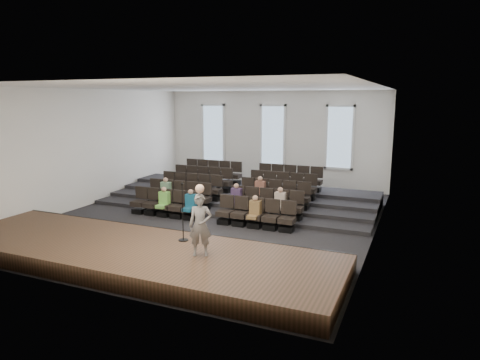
# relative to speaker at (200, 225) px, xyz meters

# --- Properties ---
(ground) EXTENTS (14.00, 14.00, 0.00)m
(ground) POSITION_rel_speaker_xyz_m (-2.09, 5.00, -1.33)
(ground) COLOR black
(ground) RESTS_ON ground
(ceiling) EXTENTS (12.00, 14.00, 0.02)m
(ceiling) POSITION_rel_speaker_xyz_m (-2.09, 5.00, 3.68)
(ceiling) COLOR white
(ceiling) RESTS_ON ground
(wall_back) EXTENTS (12.00, 0.04, 5.00)m
(wall_back) POSITION_rel_speaker_xyz_m (-2.09, 12.02, 1.17)
(wall_back) COLOR white
(wall_back) RESTS_ON ground
(wall_front) EXTENTS (12.00, 0.04, 5.00)m
(wall_front) POSITION_rel_speaker_xyz_m (-2.09, -2.02, 1.17)
(wall_front) COLOR white
(wall_front) RESTS_ON ground
(wall_left) EXTENTS (0.04, 14.00, 5.00)m
(wall_left) POSITION_rel_speaker_xyz_m (-8.11, 5.00, 1.17)
(wall_left) COLOR white
(wall_left) RESTS_ON ground
(wall_right) EXTENTS (0.04, 14.00, 5.00)m
(wall_right) POSITION_rel_speaker_xyz_m (3.93, 5.00, 1.17)
(wall_right) COLOR white
(wall_right) RESTS_ON ground
(stage) EXTENTS (11.80, 3.60, 0.50)m
(stage) POSITION_rel_speaker_xyz_m (-2.09, -0.10, -1.08)
(stage) COLOR #482D1F
(stage) RESTS_ON ground
(stage_lip) EXTENTS (11.80, 0.06, 0.52)m
(stage_lip) POSITION_rel_speaker_xyz_m (-2.09, 1.67, -1.08)
(stage_lip) COLOR black
(stage_lip) RESTS_ON ground
(risers) EXTENTS (11.80, 4.80, 0.60)m
(risers) POSITION_rel_speaker_xyz_m (-2.09, 8.17, -1.13)
(risers) COLOR black
(risers) RESTS_ON ground
(seating_rows) EXTENTS (6.80, 4.70, 1.67)m
(seating_rows) POSITION_rel_speaker_xyz_m (-2.09, 6.54, -0.65)
(seating_rows) COLOR black
(seating_rows) RESTS_ON ground
(windows) EXTENTS (8.44, 0.10, 3.24)m
(windows) POSITION_rel_speaker_xyz_m (-2.09, 11.95, 1.37)
(windows) COLOR white
(windows) RESTS_ON wall_back
(audience) EXTENTS (5.45, 2.64, 1.10)m
(audience) POSITION_rel_speaker_xyz_m (-1.90, 5.15, -0.54)
(audience) COLOR #7ACF52
(audience) RESTS_ON seating_rows
(speaker) EXTENTS (0.71, 0.60, 1.66)m
(speaker) POSITION_rel_speaker_xyz_m (0.00, 0.00, 0.00)
(speaker) COLOR #64615F
(speaker) RESTS_ON stage
(mic_stand) EXTENTS (0.29, 0.29, 1.74)m
(mic_stand) POSITION_rel_speaker_xyz_m (-1.05, 0.87, -0.31)
(mic_stand) COLOR black
(mic_stand) RESTS_ON stage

